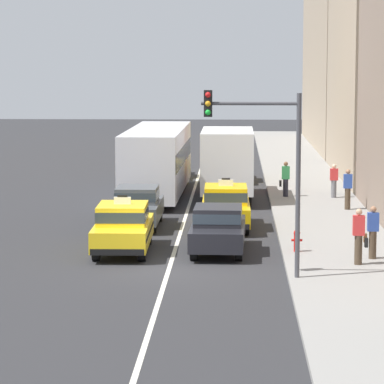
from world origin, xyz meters
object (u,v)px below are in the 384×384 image
Objects in this scene: taxi_left_nearest at (123,227)px; traffic_light_pole at (265,152)px; bus_left_third at (157,158)px; box_truck_right_third at (227,161)px; taxi_right_fourth at (229,165)px; fire_hydrant at (297,240)px; sedan_right_nearest at (218,228)px; pedestrian_trailing at (359,236)px; sedan_left_second at (137,205)px; taxi_right_second at (226,206)px; pedestrian_near_crosswalk at (285,179)px; pedestrian_mid_block at (334,181)px; pedestrian_far_corner at (348,189)px; sedan_left_fourth at (167,161)px; pedestrian_by_storefront at (372,232)px.

traffic_light_pole reaches higher than taxi_left_nearest.
box_truck_right_third is at bearing -16.61° from bus_left_third.
fire_hydrant is (2.39, -21.30, -0.33)m from taxi_right_fourth.
sedan_right_nearest is 2.49× the size of pedestrian_trailing.
taxi_left_nearest is 1.07× the size of sedan_left_second.
box_truck_right_third is at bearing 99.89° from fire_hydrant.
bus_left_third reaches higher than fire_hydrant.
taxi_right_second reaches higher than sedan_right_nearest.
taxi_right_fourth is (0.01, 15.75, 0.00)m from taxi_right_second.
bus_left_third is 6.44× the size of pedestrian_trailing.
pedestrian_near_crosswalk is 16.18m from pedestrian_trailing.
sedan_left_second is at bearing -136.31° from pedestrian_mid_block.
pedestrian_mid_block is at bearing 59.09° from taxi_right_second.
taxi_right_second and taxi_right_fourth have the same top height.
taxi_left_nearest is 2.85× the size of pedestrian_near_crosswalk.
taxi_right_second is 2.69× the size of pedestrian_far_corner.
sedan_left_second is at bearing 114.95° from traffic_light_pole.
sedan_left_fourth is at bearing 98.00° from sedan_right_nearest.
sedan_left_fourth is 27.83m from traffic_light_pole.
pedestrian_near_crosswalk is at bearing 66.00° from taxi_left_nearest.
taxi_right_fourth is (3.41, 20.94, 0.00)m from taxi_left_nearest.
pedestrian_by_storefront is 0.97× the size of pedestrian_trailing.
pedestrian_trailing is at bearing -18.23° from taxi_left_nearest.
sedan_left_second is 9.44m from pedestrian_far_corner.
sedan_right_nearest is at bearing 149.28° from pedestrian_trailing.
taxi_left_nearest is 0.82× the size of traffic_light_pole.
sedan_left_fourth is 25.60m from pedestrian_by_storefront.
pedestrian_far_corner reaches higher than fire_hydrant.
traffic_light_pole is (4.60, -27.29, 2.97)m from sedan_left_fourth.
bus_left_third is at bearing 89.66° from taxi_left_nearest.
box_truck_right_third is 4.09× the size of pedestrian_far_corner.
pedestrian_mid_block is (2.20, -0.31, -0.03)m from pedestrian_near_crosswalk.
taxi_right_fourth is (3.42, 15.53, 0.03)m from sedan_left_second.
sedan_left_fourth is 10.98m from pedestrian_near_crosswalk.
pedestrian_far_corner is at bearing 74.76° from fire_hydrant.
bus_left_third reaches higher than taxi_right_fourth.
box_truck_right_third reaches higher than pedestrian_by_storefront.
box_truck_right_third is at bearing -175.96° from pedestrian_near_crosswalk.
pedestrian_trailing is (7.59, -7.90, 0.18)m from sedan_left_second.
pedestrian_far_corner reaches higher than pedestrian_by_storefront.
pedestrian_by_storefront is at bearing -40.38° from sedan_left_second.
bus_left_third is 9.85m from taxi_right_second.
pedestrian_by_storefront is at bearing -72.43° from box_truck_right_third.
pedestrian_by_storefront is (4.93, -1.63, 0.15)m from sedan_right_nearest.
pedestrian_far_corner is (8.49, 9.51, 0.14)m from taxi_left_nearest.
taxi_right_second is at bearing -107.55° from pedestrian_near_crosswalk.
taxi_left_nearest reaches higher than pedestrian_by_storefront.
pedestrian_trailing is (7.58, -25.26, 0.18)m from sedan_left_fourth.
pedestrian_by_storefront is at bearing -26.30° from fire_hydrant.
taxi_left_nearest is 5.40m from sedan_left_second.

